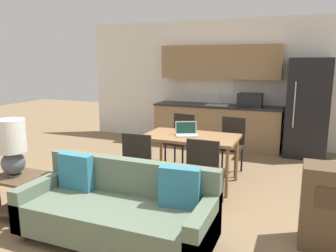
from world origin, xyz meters
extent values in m
plane|color=#7F6647|center=(0.00, 0.00, 0.00)|extent=(20.00, 20.00, 0.00)
cube|color=silver|center=(0.00, 4.63, 1.35)|extent=(6.40, 0.06, 2.70)
cube|color=white|center=(-0.26, 4.59, 1.62)|extent=(1.10, 0.01, 1.04)
cube|color=#8E704C|center=(0.00, 4.29, 0.43)|extent=(2.68, 0.62, 0.86)
cube|color=#232326|center=(0.00, 4.29, 0.88)|extent=(2.71, 0.65, 0.04)
cube|color=#B2B5B7|center=(0.02, 4.24, 0.90)|extent=(0.48, 0.36, 0.01)
cylinder|color=#B7BABC|center=(0.02, 4.41, 1.02)|extent=(0.02, 0.02, 0.24)
cube|color=#8E704C|center=(0.00, 4.43, 1.80)|extent=(2.54, 0.34, 0.70)
cube|color=black|center=(0.70, 4.24, 1.04)|extent=(0.48, 0.36, 0.28)
cube|color=black|center=(1.78, 4.21, 0.94)|extent=(0.75, 0.73, 1.88)
cylinder|color=silver|center=(1.55, 3.83, 1.03)|extent=(0.02, 0.02, 0.85)
cube|color=olive|center=(0.18, 1.96, 0.71)|extent=(1.38, 0.81, 0.04)
cylinder|color=olive|center=(-0.45, 1.61, 0.35)|extent=(0.05, 0.05, 0.69)
cylinder|color=olive|center=(0.81, 1.61, 0.35)|extent=(0.05, 0.05, 0.69)
cylinder|color=olive|center=(-0.45, 2.31, 0.35)|extent=(0.05, 0.05, 0.69)
cylinder|color=olive|center=(0.81, 2.31, 0.35)|extent=(0.05, 0.05, 0.69)
cylinder|color=#3D2D1E|center=(-0.87, -0.25, 0.05)|extent=(0.05, 0.05, 0.10)
cylinder|color=#3D2D1E|center=(-0.87, 0.39, 0.05)|extent=(0.05, 0.05, 0.10)
cylinder|color=#3D2D1E|center=(0.90, 0.39, 0.05)|extent=(0.05, 0.05, 0.10)
cube|color=#566651|center=(0.02, 0.07, 0.26)|extent=(1.98, 0.80, 0.31)
cube|color=#566651|center=(0.02, 0.40, 0.45)|extent=(1.98, 0.14, 0.69)
cube|color=#566651|center=(-0.90, 0.07, 0.33)|extent=(0.14, 0.80, 0.45)
cube|color=#566651|center=(0.93, 0.07, 0.33)|extent=(0.14, 0.80, 0.45)
cube|color=teal|center=(-0.59, 0.27, 0.61)|extent=(0.40, 0.13, 0.40)
cube|color=teal|center=(0.62, 0.27, 0.61)|extent=(0.41, 0.15, 0.40)
cube|color=brown|center=(-1.33, 0.15, 0.50)|extent=(0.51, 0.51, 0.03)
cube|color=brown|center=(-1.33, 0.15, 0.11)|extent=(0.46, 0.46, 0.02)
cube|color=black|center=(-1.09, -0.08, 0.24)|extent=(0.03, 0.03, 0.48)
cube|color=black|center=(-1.57, 0.39, 0.24)|extent=(0.03, 0.03, 0.48)
cube|color=black|center=(-1.09, 0.39, 0.24)|extent=(0.03, 0.03, 0.48)
cylinder|color=#4C515B|center=(-1.36, 0.14, 0.52)|extent=(0.16, 0.16, 0.02)
sphere|color=#4C515B|center=(-1.36, 0.14, 0.66)|extent=(0.27, 0.27, 0.27)
cylinder|color=beige|center=(-1.36, 0.14, 0.98)|extent=(0.33, 0.33, 0.38)
cube|color=black|center=(-0.26, 2.64, 0.44)|extent=(0.48, 0.48, 0.04)
cube|color=black|center=(-0.23, 2.83, 0.68)|extent=(0.40, 0.09, 0.45)
cylinder|color=black|center=(-0.45, 2.50, 0.21)|extent=(0.03, 0.03, 0.42)
cylinder|color=black|center=(-0.12, 2.45, 0.21)|extent=(0.03, 0.03, 0.42)
cylinder|color=black|center=(-0.40, 2.83, 0.21)|extent=(0.03, 0.03, 0.42)
cylinder|color=black|center=(-0.07, 2.79, 0.21)|extent=(0.03, 0.03, 0.42)
cube|color=black|center=(-0.26, 1.26, 0.44)|extent=(0.44, 0.44, 0.04)
cube|color=black|center=(-0.25, 1.07, 0.68)|extent=(0.40, 0.05, 0.45)
cylinder|color=black|center=(-0.10, 1.44, 0.21)|extent=(0.03, 0.03, 0.42)
cylinder|color=black|center=(-0.44, 1.42, 0.21)|extent=(0.03, 0.03, 0.42)
cylinder|color=black|center=(-0.08, 1.10, 0.21)|extent=(0.03, 0.03, 0.42)
cylinder|color=black|center=(-0.42, 1.09, 0.21)|extent=(0.03, 0.03, 0.42)
cube|color=black|center=(0.62, 1.27, 0.44)|extent=(0.42, 0.42, 0.04)
cube|color=black|center=(0.62, 1.08, 0.68)|extent=(0.40, 0.03, 0.45)
cylinder|color=black|center=(0.79, 1.44, 0.21)|extent=(0.03, 0.03, 0.42)
cylinder|color=black|center=(0.45, 1.45, 0.21)|extent=(0.03, 0.03, 0.42)
cylinder|color=black|center=(0.79, 1.10, 0.21)|extent=(0.03, 0.03, 0.42)
cylinder|color=black|center=(0.45, 1.11, 0.21)|extent=(0.03, 0.03, 0.42)
cube|color=black|center=(0.62, 2.63, 0.44)|extent=(0.47, 0.47, 0.04)
cube|color=black|center=(0.65, 2.83, 0.68)|extent=(0.40, 0.08, 0.45)
cylinder|color=black|center=(0.43, 2.49, 0.21)|extent=(0.03, 0.03, 0.42)
cylinder|color=black|center=(0.77, 2.44, 0.21)|extent=(0.03, 0.03, 0.42)
cylinder|color=black|center=(0.47, 2.82, 0.21)|extent=(0.03, 0.03, 0.42)
cylinder|color=black|center=(0.81, 2.78, 0.21)|extent=(0.03, 0.03, 0.42)
cube|color=#B7BABC|center=(0.13, 1.92, 0.74)|extent=(0.38, 0.34, 0.02)
cube|color=#B7BABC|center=(0.08, 2.03, 0.83)|extent=(0.31, 0.19, 0.20)
cube|color=#143828|center=(0.09, 2.02, 0.83)|extent=(0.28, 0.16, 0.17)
camera|label=1|loc=(1.65, -2.54, 1.81)|focal=35.00mm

